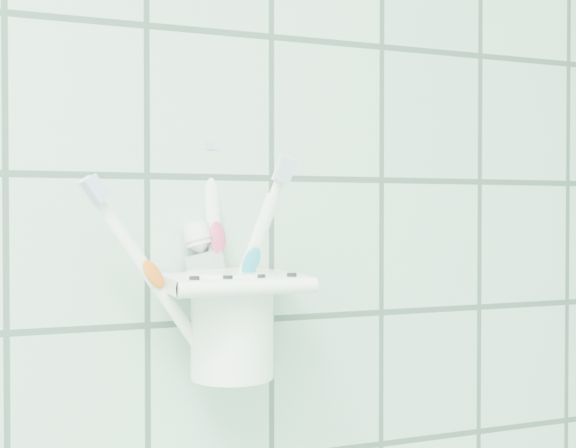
% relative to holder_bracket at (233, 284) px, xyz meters
% --- Properties ---
extents(holder_bracket, '(0.11, 0.10, 0.04)m').
position_rel_holder_bracket_xyz_m(holder_bracket, '(0.00, 0.00, 0.00)').
color(holder_bracket, white).
rests_on(holder_bracket, wall_back).
extents(cup, '(0.08, 0.08, 0.09)m').
position_rel_holder_bracket_xyz_m(cup, '(0.00, 0.00, -0.03)').
color(cup, white).
rests_on(cup, holder_bracket).
extents(toothbrush_pink, '(0.10, 0.03, 0.18)m').
position_rel_holder_bracket_xyz_m(toothbrush_pink, '(-0.02, 0.01, 0.03)').
color(toothbrush_pink, white).
rests_on(toothbrush_pink, cup).
extents(toothbrush_blue, '(0.02, 0.05, 0.21)m').
position_rel_holder_bracket_xyz_m(toothbrush_blue, '(-0.00, 0.02, 0.04)').
color(toothbrush_blue, white).
rests_on(toothbrush_blue, cup).
extents(toothbrush_orange, '(0.06, 0.04, 0.19)m').
position_rel_holder_bracket_xyz_m(toothbrush_orange, '(-0.02, 0.00, 0.02)').
color(toothbrush_orange, white).
rests_on(toothbrush_orange, cup).
extents(toothpaste_tube, '(0.05, 0.03, 0.13)m').
position_rel_holder_bracket_xyz_m(toothpaste_tube, '(0.00, 0.02, 0.00)').
color(toothpaste_tube, silver).
rests_on(toothpaste_tube, cup).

